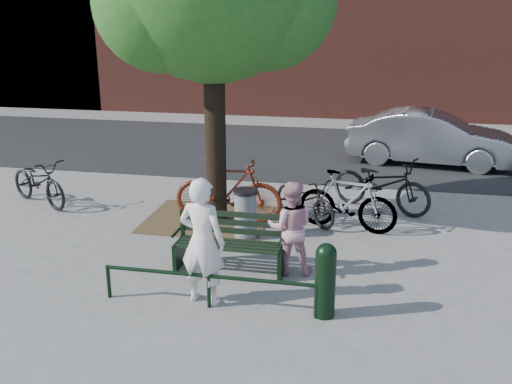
% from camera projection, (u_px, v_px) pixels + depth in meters
% --- Properties ---
extents(ground, '(90.00, 90.00, 0.00)m').
position_uv_depth(ground, '(230.00, 271.00, 9.13)').
color(ground, gray).
rests_on(ground, ground).
extents(dirt_pit, '(2.40, 2.00, 0.02)m').
position_uv_depth(dirt_pit, '(207.00, 219.00, 11.37)').
color(dirt_pit, brown).
rests_on(dirt_pit, ground).
extents(road, '(40.00, 7.00, 0.01)m').
position_uv_depth(road, '(298.00, 150.00, 17.07)').
color(road, black).
rests_on(road, ground).
extents(park_bench, '(1.74, 0.54, 0.97)m').
position_uv_depth(park_bench, '(231.00, 241.00, 9.06)').
color(park_bench, black).
rests_on(park_bench, ground).
extents(guard_railing, '(3.06, 0.06, 0.51)m').
position_uv_depth(guard_railing, '(209.00, 281.00, 7.89)').
color(guard_railing, black).
rests_on(guard_railing, ground).
extents(person_left, '(0.74, 0.55, 1.85)m').
position_uv_depth(person_left, '(202.00, 242.00, 7.89)').
color(person_left, silver).
rests_on(person_left, ground).
extents(person_right, '(0.80, 0.66, 1.50)m').
position_uv_depth(person_right, '(291.00, 228.00, 8.87)').
color(person_right, '#C98A98').
rests_on(person_right, ground).
extents(bollard, '(0.28, 0.28, 1.06)m').
position_uv_depth(bollard, '(325.00, 278.00, 7.62)').
color(bollard, black).
rests_on(bollard, ground).
extents(litter_bin, '(0.45, 0.45, 0.91)m').
position_uv_depth(litter_bin, '(246.00, 213.00, 10.37)').
color(litter_bin, gray).
rests_on(litter_bin, ground).
extents(bicycle_a, '(2.02, 1.52, 1.02)m').
position_uv_depth(bicycle_a, '(39.00, 181.00, 12.15)').
color(bicycle_a, black).
rests_on(bicycle_a, ground).
extents(bicycle_b, '(2.14, 0.67, 1.28)m').
position_uv_depth(bicycle_b, '(228.00, 190.00, 11.11)').
color(bicycle_b, '#52190B').
rests_on(bicycle_b, ground).
extents(bicycle_c, '(1.69, 1.67, 0.93)m').
position_uv_depth(bicycle_c, '(305.00, 198.00, 11.20)').
color(bicycle_c, black).
rests_on(bicycle_c, ground).
extents(bicycle_d, '(1.98, 0.94, 1.14)m').
position_uv_depth(bicycle_d, '(347.00, 201.00, 10.69)').
color(bicycle_d, gray).
rests_on(bicycle_d, ground).
extents(bicycle_e, '(2.28, 1.65, 1.14)m').
position_uv_depth(bicycle_e, '(381.00, 184.00, 11.78)').
color(bicycle_e, black).
rests_on(bicycle_e, ground).
extents(parked_car, '(4.56, 2.12, 1.45)m').
position_uv_depth(parked_car, '(431.00, 138.00, 15.31)').
color(parked_car, gray).
rests_on(parked_car, ground).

